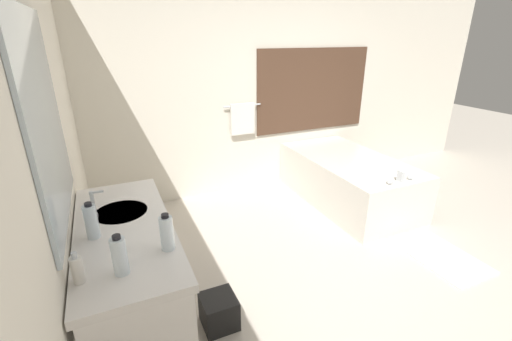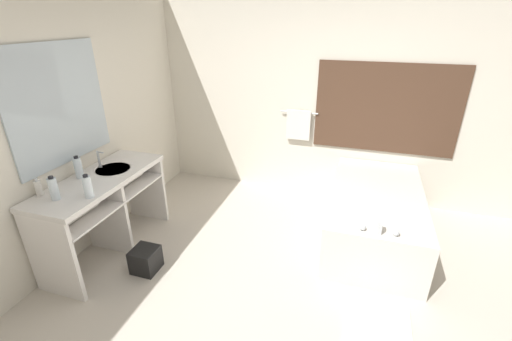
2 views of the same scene
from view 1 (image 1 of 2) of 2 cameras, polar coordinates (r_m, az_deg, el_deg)
ground_plane at (r=3.31m, az=18.10°, el=-16.36°), size 16.00×16.00×0.00m
wall_back_with_blinds at (r=4.55m, az=1.24°, el=13.66°), size 7.40×0.13×2.70m
wall_left_with_mirror at (r=1.97m, az=-32.15°, el=-0.28°), size 0.08×7.40×2.70m
vanity_counter at (r=2.46m, az=-20.44°, el=-13.07°), size 0.57×1.43×0.86m
sink_faucet at (r=2.47m, az=-25.44°, el=-5.13°), size 0.09×0.04×0.18m
bathtub at (r=4.44m, az=15.07°, el=-1.12°), size 0.96×1.80×0.69m
water_bottle_1 at (r=1.97m, az=-14.65°, el=-10.01°), size 0.07×0.07×0.22m
water_bottle_2 at (r=1.86m, az=-21.79°, el=-13.06°), size 0.07×0.07×0.22m
water_bottle_3 at (r=2.22m, az=-25.75°, el=-7.64°), size 0.07×0.07×0.23m
soap_dispenser at (r=1.90m, az=-27.63°, el=-14.40°), size 0.06×0.06×0.17m
waste_bin at (r=2.68m, az=-6.17°, el=-22.31°), size 0.24×0.24×0.24m
bath_mat at (r=3.80m, az=28.85°, el=-12.66°), size 0.52×0.73×0.02m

